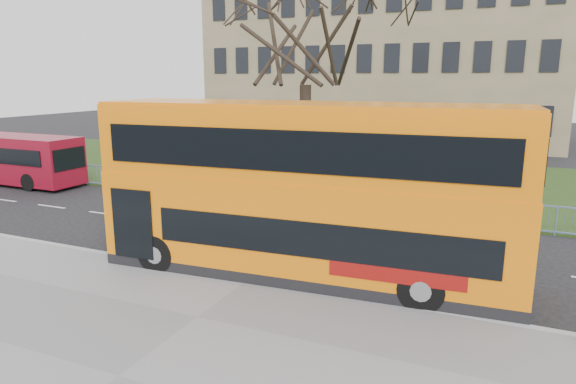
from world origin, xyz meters
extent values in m
plane|color=black|center=(0.00, 0.00, 0.00)|extent=(120.00, 120.00, 0.00)
cube|color=slate|center=(0.00, -6.75, 0.06)|extent=(80.00, 10.50, 0.12)
cube|color=#9C9C9F|center=(0.00, -1.55, 0.07)|extent=(80.00, 0.20, 0.14)
cube|color=#1E3212|center=(0.00, 14.30, 0.04)|extent=(80.00, 15.40, 0.08)
cube|color=#7C6E4F|center=(-5.00, 35.00, 7.00)|extent=(30.00, 15.00, 14.00)
cube|color=orange|center=(1.23, -0.48, 1.47)|extent=(11.65, 3.47, 2.14)
cube|color=orange|center=(1.23, -0.48, 2.72)|extent=(11.65, 3.47, 0.37)
cube|color=orange|center=(1.23, -0.48, 3.86)|extent=(11.59, 3.41, 1.92)
cube|color=black|center=(1.97, -1.81, 1.55)|extent=(8.86, 0.61, 0.93)
cube|color=black|center=(1.31, -1.84, 3.76)|extent=(10.56, 0.72, 1.04)
cylinder|color=black|center=(-2.79, -1.98, 0.57)|extent=(1.16, 0.38, 1.14)
cylinder|color=black|center=(4.64, -1.50, 0.57)|extent=(1.16, 0.38, 1.14)
cube|color=maroon|center=(-18.64, 5.40, 1.38)|extent=(9.80, 2.29, 2.40)
cylinder|color=black|center=(-15.54, 4.36, 0.44)|extent=(0.89, 0.24, 0.89)
camera|label=1|loc=(6.34, -13.31, 5.54)|focal=32.00mm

